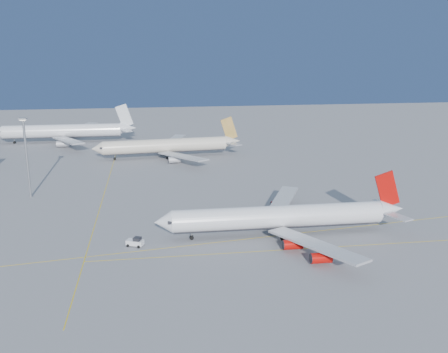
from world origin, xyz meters
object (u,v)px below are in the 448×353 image
airliner_third (66,131)px  pushback_tug (135,242)px  airliner_etihad (169,146)px  light_mast (26,151)px  airliner_virgin (284,217)px

airliner_third → pushback_tug: 133.91m
airliner_third → pushback_tug: airliner_third is taller
airliner_etihad → light_mast: (-42.52, -48.59, 9.17)m
airliner_virgin → light_mast: (-66.01, 40.11, 9.43)m
airliner_etihad → light_mast: 65.21m
airliner_virgin → light_mast: light_mast is taller
airliner_virgin → pushback_tug: airliner_virgin is taller
pushback_tug → light_mast: bearing=151.2°
light_mast → airliner_etihad: bearing=48.8°
airliner_third → light_mast: size_ratio=2.73×
airliner_virgin → airliner_third: bearing=118.7°
airliner_third → pushback_tug: (34.67, -129.27, -4.27)m
airliner_etihad → pushback_tug: 91.38m
airliner_etihad → airliner_third: bearing=134.4°
airliner_virgin → airliner_etihad: (-23.49, 88.70, 0.26)m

